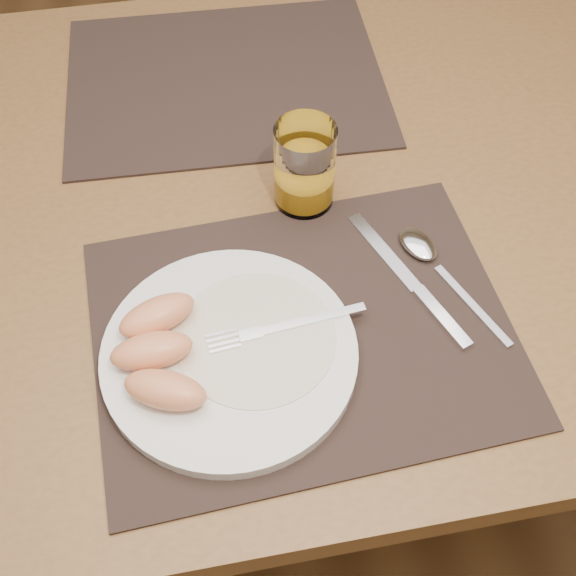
# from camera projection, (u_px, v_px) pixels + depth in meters

# --- Properties ---
(ground) EXTENTS (5.00, 5.00, 0.00)m
(ground) POSITION_uv_depth(u_px,v_px,m) (276.00, 436.00, 1.52)
(ground) COLOR brown
(ground) RESTS_ON ground
(table) EXTENTS (1.40, 0.90, 0.75)m
(table) POSITION_uv_depth(u_px,v_px,m) (269.00, 231.00, 0.98)
(table) COLOR brown
(table) RESTS_ON ground
(placemat_near) EXTENTS (0.47, 0.37, 0.00)m
(placemat_near) POSITION_uv_depth(u_px,v_px,m) (303.00, 330.00, 0.79)
(placemat_near) COLOR #2E211D
(placemat_near) RESTS_ON table
(placemat_far) EXTENTS (0.46, 0.37, 0.00)m
(placemat_far) POSITION_uv_depth(u_px,v_px,m) (226.00, 80.00, 1.04)
(placemat_far) COLOR #2E211D
(placemat_far) RESTS_ON table
(plate) EXTENTS (0.27, 0.27, 0.02)m
(plate) POSITION_uv_depth(u_px,v_px,m) (230.00, 354.00, 0.76)
(plate) COLOR white
(plate) RESTS_ON placemat_near
(plate_dressing) EXTENTS (0.17, 0.17, 0.00)m
(plate_dressing) POSITION_uv_depth(u_px,v_px,m) (256.00, 337.00, 0.76)
(plate_dressing) COLOR white
(plate_dressing) RESTS_ON plate
(fork) EXTENTS (0.18, 0.03, 0.00)m
(fork) POSITION_uv_depth(u_px,v_px,m) (273.00, 329.00, 0.76)
(fork) COLOR silver
(fork) RESTS_ON plate
(knife) EXTENTS (0.09, 0.21, 0.01)m
(knife) POSITION_uv_depth(u_px,v_px,m) (417.00, 289.00, 0.81)
(knife) COLOR silver
(knife) RESTS_ON placemat_near
(spoon) EXTENTS (0.09, 0.19, 0.01)m
(spoon) POSITION_uv_depth(u_px,v_px,m) (426.00, 252.00, 0.84)
(spoon) COLOR silver
(spoon) RESTS_ON placemat_near
(juice_glass) EXTENTS (0.07, 0.07, 0.11)m
(juice_glass) POSITION_uv_depth(u_px,v_px,m) (305.00, 170.00, 0.86)
(juice_glass) COLOR white
(juice_glass) RESTS_ON placemat_near
(grapefruit_wedges) EXTENTS (0.10, 0.16, 0.03)m
(grapefruit_wedges) POSITION_uv_depth(u_px,v_px,m) (158.00, 351.00, 0.73)
(grapefruit_wedges) COLOR #E6925E
(grapefruit_wedges) RESTS_ON plate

